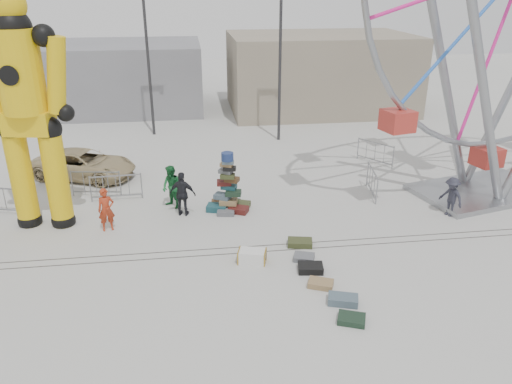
{
  "coord_description": "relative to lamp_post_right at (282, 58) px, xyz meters",
  "views": [
    {
      "loc": [
        -1.87,
        -13.59,
        8.21
      ],
      "look_at": [
        0.23,
        1.95,
        1.57
      ],
      "focal_mm": 35.0,
      "sensor_mm": 36.0,
      "label": 1
    }
  ],
  "objects": [
    {
      "name": "track_line_far",
      "position": [
        -3.09,
        -12.0,
        -4.48
      ],
      "size": [
        40.0,
        0.04,
        0.01
      ],
      "primitive_type": "cube",
      "color": "#47443F",
      "rests_on": "ground"
    },
    {
      "name": "pedestrian_grey",
      "position": [
        4.59,
        -10.59,
        -3.72
      ],
      "size": [
        0.92,
        1.13,
        1.53
      ],
      "primitive_type": "imported",
      "rotation": [
        0.0,
        0.0,
        -1.15
      ],
      "color": "#252631",
      "rests_on": "ground"
    },
    {
      "name": "row_case_5",
      "position": [
        -1.06,
        -16.34,
        -4.4
      ],
      "size": [
        0.85,
        0.74,
        0.17
      ],
      "primitive_type": "cube",
      "rotation": [
        0.0,
        0.0,
        -0.38
      ],
      "color": "#1C3222",
      "rests_on": "ground"
    },
    {
      "name": "pedestrian_black",
      "position": [
        -5.4,
        -9.21,
        -3.62
      ],
      "size": [
        1.09,
        0.69,
        1.72
      ],
      "primitive_type": "imported",
      "rotation": [
        0.0,
        0.0,
        2.86
      ],
      "color": "black",
      "rests_on": "ground"
    },
    {
      "name": "row_case_2",
      "position": [
        -1.55,
        -13.78,
        -4.37
      ],
      "size": [
        0.83,
        0.65,
        0.22
      ],
      "primitive_type": "cube",
      "rotation": [
        0.0,
        0.0,
        -0.15
      ],
      "color": "black",
      "rests_on": "ground"
    },
    {
      "name": "ground",
      "position": [
        -3.09,
        -13.0,
        -4.48
      ],
      "size": [
        90.0,
        90.0,
        0.0
      ],
      "primitive_type": "plane",
      "color": "#9E9E99",
      "rests_on": "ground"
    },
    {
      "name": "pedestrian_red",
      "position": [
        -8.07,
        -10.1,
        -3.69
      ],
      "size": [
        0.65,
        0.51,
        1.58
      ],
      "primitive_type": "imported",
      "rotation": [
        0.0,
        0.0,
        0.25
      ],
      "color": "#9F2F16",
      "rests_on": "ground"
    },
    {
      "name": "barricade_wheel_back",
      "position": [
        3.83,
        -4.58,
        -3.93
      ],
      "size": [
        1.26,
        1.67,
        1.1
      ],
      "primitive_type": null,
      "rotation": [
        0.0,
        0.0,
        -0.94
      ],
      "color": "gray",
      "rests_on": "ground"
    },
    {
      "name": "lamp_post_left",
      "position": [
        -7.0,
        2.0,
        0.0
      ],
      "size": [
        1.41,
        0.25,
        8.0
      ],
      "color": "#2D2D30",
      "rests_on": "ground"
    },
    {
      "name": "row_case_0",
      "position": [
        -1.52,
        -12.14,
        -4.38
      ],
      "size": [
        0.91,
        0.68,
        0.2
      ],
      "primitive_type": "cube",
      "rotation": [
        0.0,
        0.0,
        -0.2
      ],
      "color": "#3C4321",
      "rests_on": "ground"
    },
    {
      "name": "row_case_3",
      "position": [
        -1.45,
        -14.63,
        -4.39
      ],
      "size": [
        0.84,
        0.72,
        0.18
      ],
      "primitive_type": "cube",
      "rotation": [
        0.0,
        0.0,
        -0.41
      ],
      "color": "#9A7A4E",
      "rests_on": "ground"
    },
    {
      "name": "barricade_wheel_front",
      "position": [
        2.36,
        -8.24,
        -3.93
      ],
      "size": [
        0.41,
        1.99,
        1.1
      ],
      "primitive_type": null,
      "rotation": [
        0.0,
        0.0,
        1.42
      ],
      "color": "gray",
      "rests_on": "ground"
    },
    {
      "name": "row_case_1",
      "position": [
        -1.59,
        -13.09,
        -4.4
      ],
      "size": [
        0.77,
        0.69,
        0.17
      ],
      "primitive_type": "cube",
      "rotation": [
        0.0,
        0.0,
        -0.34
      ],
      "color": "slate",
      "rests_on": "ground"
    },
    {
      "name": "suitcase_tower",
      "position": [
        -3.67,
        -8.95,
        -3.83
      ],
      "size": [
        1.81,
        1.5,
        2.35
      ],
      "rotation": [
        0.0,
        0.0,
        -0.31
      ],
      "color": "#1C4B54",
      "rests_on": "ground"
    },
    {
      "name": "building_right",
      "position": [
        3.91,
        7.0,
        -1.98
      ],
      "size": [
        12.0,
        8.0,
        5.0
      ],
      "primitive_type": "cube",
      "color": "gray",
      "rests_on": "ground"
    },
    {
      "name": "parked_suv",
      "position": [
        -9.8,
        -4.67,
        -3.85
      ],
      "size": [
        5.03,
        3.62,
        1.27
      ],
      "primitive_type": "imported",
      "rotation": [
        0.0,
        0.0,
        1.2
      ],
      "color": "tan",
      "rests_on": "ground"
    },
    {
      "name": "steamer_trunk",
      "position": [
        -3.25,
        -13.0,
        -4.28
      ],
      "size": [
        0.98,
        0.72,
        0.41
      ],
      "primitive_type": "cube",
      "rotation": [
        0.0,
        0.0,
        -0.26
      ],
      "color": "silver",
      "rests_on": "ground"
    },
    {
      "name": "barricade_dummy_b",
      "position": [
        -8.95,
        -6.88,
        -3.93
      ],
      "size": [
        1.99,
        0.42,
        1.1
      ],
      "primitive_type": null,
      "rotation": [
        0.0,
        0.0,
        -0.16
      ],
      "color": "gray",
      "rests_on": "ground"
    },
    {
      "name": "barricade_dummy_c",
      "position": [
        -8.07,
        -7.44,
        -3.93
      ],
      "size": [
        2.0,
        0.21,
        1.1
      ],
      "primitive_type": null,
      "rotation": [
        0.0,
        0.0,
        0.05
      ],
      "color": "gray",
      "rests_on": "ground"
    },
    {
      "name": "track_line_near",
      "position": [
        -3.09,
        -12.4,
        -4.48
      ],
      "size": [
        40.0,
        0.04,
        0.01
      ],
      "primitive_type": "cube",
      "color": "#47443F",
      "rests_on": "ground"
    },
    {
      "name": "building_left",
      "position": [
        -9.09,
        9.0,
        -2.28
      ],
      "size": [
        10.0,
        8.0,
        4.4
      ],
      "primitive_type": "cube",
      "color": "gray",
      "rests_on": "ground"
    },
    {
      "name": "row_case_4",
      "position": [
        -1.05,
        -15.52,
        -4.37
      ],
      "size": [
        0.92,
        0.69,
        0.23
      ],
      "primitive_type": "cube",
      "rotation": [
        0.0,
        0.0,
        -0.31
      ],
      "color": "slate",
      "rests_on": "ground"
    },
    {
      "name": "crash_test_dummy",
      "position": [
        -10.36,
        -9.34,
        -0.07
      ],
      "size": [
        3.34,
        1.46,
        8.36
      ],
      "rotation": [
        0.0,
        0.0,
        -0.15
      ],
      "color": "black",
      "rests_on": "ground"
    },
    {
      "name": "lamp_post_right",
      "position": [
        0.0,
        0.0,
        0.0
      ],
      "size": [
        1.41,
        0.25,
        8.0
      ],
      "color": "#2D2D30",
      "rests_on": "ground"
    },
    {
      "name": "pedestrian_green",
      "position": [
        -5.82,
        -8.47,
        -3.63
      ],
      "size": [
        1.04,
        1.05,
        1.71
      ],
      "primitive_type": "imported",
      "rotation": [
        0.0,
        0.0,
        -0.86
      ],
      "color": "#175E2B",
      "rests_on": "ground"
    }
  ]
}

